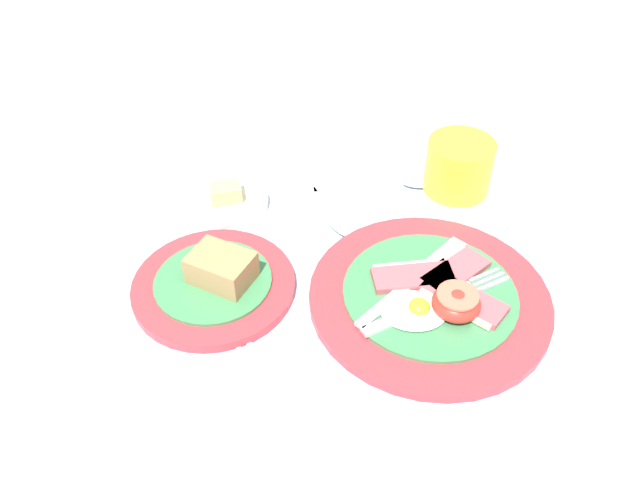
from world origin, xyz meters
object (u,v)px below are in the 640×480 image
sugar_cup (459,165)px  fork_on_cloth (206,414)px  bread_plate (215,282)px  teaspoon_near_cup (328,209)px  butter_dish (227,200)px  breakfast_plate (431,296)px  teaspoon_by_saucer (408,183)px

sugar_cup → fork_on_cloth: bearing=-129.7°
bread_plate → teaspoon_near_cup: size_ratio=1.01×
butter_dish → fork_on_cloth: butter_dish is taller
breakfast_plate → teaspoon_near_cup: 0.20m
bread_plate → sugar_cup: 0.36m
butter_dish → teaspoon_near_cup: size_ratio=0.60×
teaspoon_near_cup → teaspoon_by_saucer: bearing=91.2°
teaspoon_by_saucer → fork_on_cloth: (-0.23, -0.36, -0.00)m
butter_dish → bread_plate: bearing=-88.5°
breakfast_plate → bread_plate: (-0.24, 0.02, 0.00)m
sugar_cup → teaspoon_near_cup: sugar_cup is taller
bread_plate → teaspoon_by_saucer: 0.31m
teaspoon_by_saucer → fork_on_cloth: bearing=-126.5°
breakfast_plate → teaspoon_near_cup: (-0.11, 0.16, -0.01)m
sugar_cup → butter_dish: (-0.31, -0.04, -0.03)m
butter_dish → fork_on_cloth: size_ratio=0.62×
breakfast_plate → sugar_cup: sugar_cup is taller
sugar_cup → teaspoon_near_cup: 0.19m
teaspoon_by_saucer → teaspoon_near_cup: 0.12m
sugar_cup → teaspoon_by_saucer: size_ratio=0.46×
bread_plate → sugar_cup: sugar_cup is taller
breakfast_plate → bread_plate: size_ratio=1.45×
bread_plate → teaspoon_near_cup: bread_plate is taller
breakfast_plate → teaspoon_near_cup: breakfast_plate is taller
bread_plate → sugar_cup: bearing=32.1°
teaspoon_by_saucer → teaspoon_near_cup: same height
fork_on_cloth → breakfast_plate: bearing=-36.4°
butter_dish → teaspoon_near_cup: bearing=-6.5°
teaspoon_near_cup → breakfast_plate: bearing=9.0°
breakfast_plate → butter_dish: bearing=144.1°
teaspoon_by_saucer → teaspoon_near_cup: bearing=-157.1°
bread_plate → teaspoon_near_cup: (0.13, 0.14, -0.01)m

